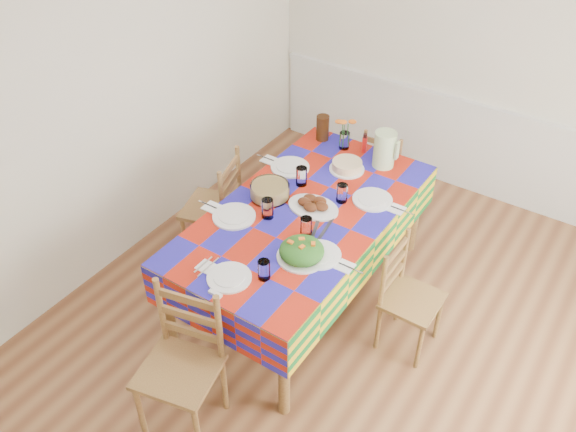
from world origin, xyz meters
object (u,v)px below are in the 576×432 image
Objects in this scene: green_pitcher at (384,149)px; chair_far at (384,171)px; chair_near at (182,365)px; tea_pitcher at (323,128)px; chair_left at (216,208)px; dining_table at (304,221)px; chair_right at (407,298)px; meat_platter at (313,205)px.

green_pitcher is 0.34× the size of chair_far.
chair_near is (-0.21, -2.20, -0.47)m from green_pitcher.
tea_pitcher is 1.11m from chair_left.
chair_far reaches higher than dining_table.
green_pitcher is 2.26m from chair_near.
green_pitcher is at bearing 111.48° from chair_left.
tea_pitcher is 1.65m from chair_right.
chair_left is at bearing -141.60° from green_pitcher.
chair_left is (-1.06, -0.84, -0.49)m from green_pitcher.
meat_platter is at bearing 85.54° from chair_right.
chair_far is (0.01, 2.71, -0.09)m from chair_near.
tea_pitcher is 0.25× the size of chair_right.
chair_near is (0.40, -2.28, -0.43)m from tea_pitcher.
chair_far is (-0.20, 0.51, -0.56)m from green_pitcher.
chair_left reaches higher than dining_table.
chair_right is at bearing 44.39° from chair_near.
dining_table is 2.17× the size of chair_left.
meat_platter is 0.97m from chair_left.
green_pitcher is (0.16, 0.79, 0.12)m from meat_platter.
green_pitcher is 0.61m from tea_pitcher.
chair_near reaches higher than chair_left.
meat_platter is at bearing -62.63° from tea_pitcher.
chair_right reaches higher than chair_far.
meat_platter is 1.46m from chair_near.
meat_platter is at bearing 75.33° from chair_near.
green_pitcher is at bearing 71.81° from chair_near.
dining_table is 7.25× the size of green_pitcher.
dining_table is at bearing 76.79° from chair_near.
meat_platter is 1.31× the size of green_pitcher.
dining_table is 2.50× the size of chair_far.
chair_far is at bearing 91.51° from meat_platter.
dining_table is at bearing 72.19° from chair_left.
chair_near is (-0.01, -1.35, -0.23)m from dining_table.
meat_platter reaches higher than chair_far.
meat_platter reaches higher than dining_table.
chair_near is 1.05× the size of chair_left.
tea_pitcher reaches higher than dining_table.
tea_pitcher is at bearing 42.61° from chair_far.
chair_near is 2.71m from chair_far.
green_pitcher is 1.21m from chair_right.
chair_far is at bearing 32.26° from chair_right.
tea_pitcher is at bearing 113.88° from dining_table.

